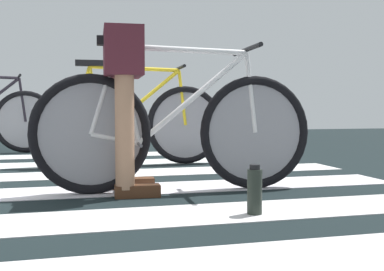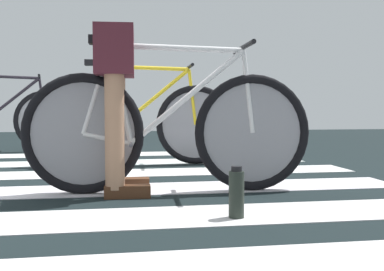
{
  "view_description": "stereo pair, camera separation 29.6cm",
  "coord_description": "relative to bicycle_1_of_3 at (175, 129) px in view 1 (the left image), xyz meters",
  "views": [
    {
      "loc": [
        0.44,
        -3.5,
        0.53
      ],
      "look_at": [
        1.26,
        -0.31,
        0.34
      ],
      "focal_mm": 44.1,
      "sensor_mm": 36.0,
      "label": 1
    },
    {
      "loc": [
        0.73,
        -3.5,
        0.53
      ],
      "look_at": [
        1.26,
        -0.31,
        0.34
      ],
      "focal_mm": 44.1,
      "sensor_mm": 36.0,
      "label": 2
    }
  ],
  "objects": [
    {
      "name": "ground",
      "position": [
        -1.06,
        0.69,
        -0.4
      ],
      "size": [
        18.0,
        14.0,
        0.02
      ],
      "color": "black"
    },
    {
      "name": "bicycle_1_of_3",
      "position": [
        0.0,
        0.0,
        0.0
      ],
      "size": [
        1.74,
        0.52,
        0.93
      ],
      "rotation": [
        0.0,
        0.0,
        -0.05
      ],
      "color": "black",
      "rests_on": "ground"
    },
    {
      "name": "cyclist_1_of_3",
      "position": [
        -0.31,
        0.02,
        0.25
      ],
      "size": [
        0.33,
        0.42,
        0.98
      ],
      "rotation": [
        0.0,
        0.0,
        -0.05
      ],
      "color": "#A87A5B",
      "rests_on": "ground"
    },
    {
      "name": "bicycle_2_of_3",
      "position": [
        -0.11,
        1.42,
        0.0
      ],
      "size": [
        1.74,
        0.52,
        0.93
      ],
      "rotation": [
        0.0,
        0.0,
        -0.04
      ],
      "color": "black",
      "rests_on": "ground"
    },
    {
      "name": "crosswalk_markings",
      "position": [
        -1.05,
        0.5,
        -0.38
      ],
      "size": [
        5.39,
        4.24,
        0.0
      ],
      "color": "silver",
      "rests_on": "ground"
    },
    {
      "name": "water_bottle",
      "position": [
        0.23,
        -0.72,
        -0.27
      ],
      "size": [
        0.07,
        0.07,
        0.24
      ],
      "color": "#232B24",
      "rests_on": "ground"
    }
  ]
}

